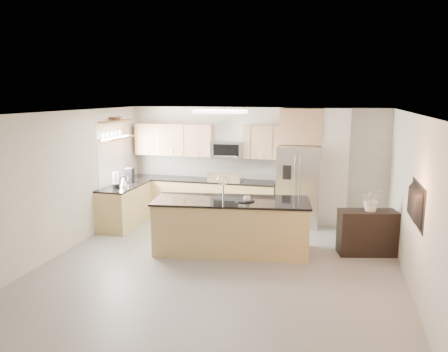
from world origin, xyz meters
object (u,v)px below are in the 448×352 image
(blender, at_px, (116,181))
(bowl, at_px, (116,118))
(refrigerator, at_px, (298,186))
(platter, at_px, (245,200))
(flower_vase, at_px, (372,193))
(range, at_px, (227,199))
(microwave, at_px, (228,150))
(kettle, at_px, (124,181))
(coffee_maker, at_px, (129,176))
(cup, at_px, (247,199))
(television, at_px, (411,204))
(island, at_px, (231,226))
(credenza, at_px, (367,232))

(blender, relative_size, bowl, 0.86)
(refrigerator, xyz_separation_m, bowl, (-3.91, -0.92, 1.50))
(platter, height_order, flower_vase, flower_vase)
(range, relative_size, blender, 3.23)
(microwave, xyz_separation_m, bowl, (-2.25, -1.09, 0.76))
(microwave, height_order, kettle, microwave)
(bowl, bearing_deg, microwave, 25.94)
(range, bearing_deg, kettle, -149.81)
(coffee_maker, bearing_deg, bowl, -124.89)
(refrigerator, relative_size, cup, 13.90)
(bowl, distance_m, television, 6.24)
(television, bearing_deg, cup, 69.32)
(microwave, xyz_separation_m, refrigerator, (1.66, -0.17, -0.74))
(kettle, bearing_deg, blender, -101.17)
(island, bearing_deg, platter, -12.32)
(island, xyz_separation_m, flower_vase, (2.49, 0.45, 0.65))
(credenza, distance_m, television, 1.84)
(coffee_maker, bearing_deg, island, -26.27)
(coffee_maker, bearing_deg, refrigerator, 10.59)
(microwave, bearing_deg, television, -42.75)
(range, xyz_separation_m, credenza, (3.05, -1.61, -0.06))
(platter, bearing_deg, bowl, 160.03)
(island, height_order, television, television)
(blender, relative_size, flower_vase, 0.54)
(microwave, distance_m, island, 2.56)
(cup, relative_size, kettle, 0.54)
(credenza, height_order, blender, blender)
(coffee_maker, bearing_deg, platter, -24.58)
(island, xyz_separation_m, television, (2.90, -1.04, 0.85))
(television, bearing_deg, credenza, 16.79)
(platter, relative_size, kettle, 1.49)
(coffee_maker, height_order, bowl, bowl)
(refrigerator, distance_m, bowl, 4.29)
(kettle, xyz_separation_m, flower_vase, (5.13, -0.45, 0.12))
(microwave, xyz_separation_m, cup, (0.92, -2.27, -0.59))
(bowl, bearing_deg, television, -20.47)
(blender, height_order, bowl, bowl)
(credenza, relative_size, flower_vase, 1.57)
(range, height_order, microwave, microwave)
(platter, distance_m, bowl, 3.60)
(refrigerator, distance_m, cup, 2.23)
(microwave, height_order, platter, microwave)
(microwave, bearing_deg, refrigerator, -5.86)
(cup, distance_m, bowl, 3.64)
(coffee_maker, distance_m, bowl, 1.34)
(range, xyz_separation_m, island, (0.61, -2.08, 0.02))
(microwave, height_order, credenza, microwave)
(credenza, relative_size, coffee_maker, 3.17)
(cup, xyz_separation_m, kettle, (-2.94, 0.96, -0.01))
(credenza, distance_m, bowl, 5.70)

